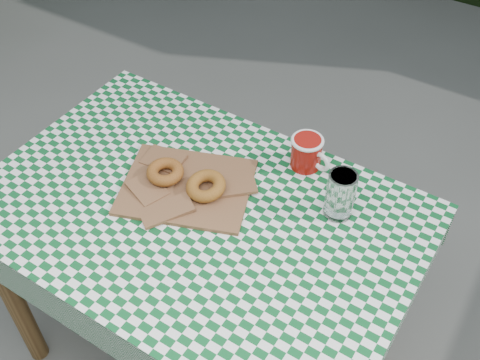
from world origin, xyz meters
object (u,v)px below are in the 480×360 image
at_px(paper_bag, 187,186).
at_px(drinking_glass, 340,195).
at_px(coffee_mug, 306,152).
at_px(table, 203,293).

xyz_separation_m(paper_bag, drinking_glass, (0.38, 0.13, 0.06)).
xyz_separation_m(coffee_mug, drinking_glass, (0.15, -0.12, 0.02)).
bearing_deg(paper_bag, table, -38.74).
relative_size(coffee_mug, drinking_glass, 1.26).
bearing_deg(drinking_glass, coffee_mug, 142.92).
bearing_deg(coffee_mug, drinking_glass, -22.38).
bearing_deg(paper_bag, coffee_mug, 47.23).
bearing_deg(drinking_glass, paper_bag, -160.85).
relative_size(paper_bag, drinking_glass, 2.53).
distance_m(coffee_mug, drinking_glass, 0.19).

